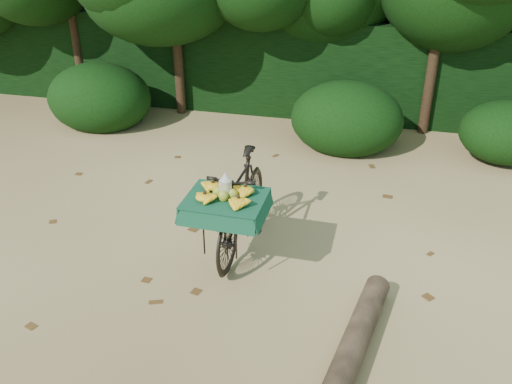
# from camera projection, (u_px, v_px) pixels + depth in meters

# --- Properties ---
(ground) EXTENTS (80.00, 80.00, 0.00)m
(ground) POSITION_uv_depth(u_px,v_px,m) (164.00, 287.00, 5.83)
(ground) COLOR tan
(ground) RESTS_ON ground
(vendor_bicycle) EXTENTS (0.83, 1.91, 1.15)m
(vendor_bicycle) POSITION_uv_depth(u_px,v_px,m) (241.00, 203.00, 6.28)
(vendor_bicycle) COLOR black
(vendor_bicycle) RESTS_ON ground
(hedge_backdrop) EXTENTS (26.00, 1.80, 1.80)m
(hedge_backdrop) POSITION_uv_depth(u_px,v_px,m) (282.00, 59.00, 10.79)
(hedge_backdrop) COLOR black
(hedge_backdrop) RESTS_ON ground
(tree_row) EXTENTS (14.50, 2.00, 4.00)m
(tree_row) POSITION_uv_depth(u_px,v_px,m) (240.00, 7.00, 9.73)
(tree_row) COLOR black
(tree_row) RESTS_ON ground
(bush_clumps) EXTENTS (8.80, 1.70, 0.90)m
(bush_clumps) POSITION_uv_depth(u_px,v_px,m) (287.00, 117.00, 9.19)
(bush_clumps) COLOR black
(bush_clumps) RESTS_ON ground
(leaf_litter) EXTENTS (7.00, 7.30, 0.01)m
(leaf_litter) POSITION_uv_depth(u_px,v_px,m) (185.00, 254.00, 6.38)
(leaf_litter) COLOR #523315
(leaf_litter) RESTS_ON ground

